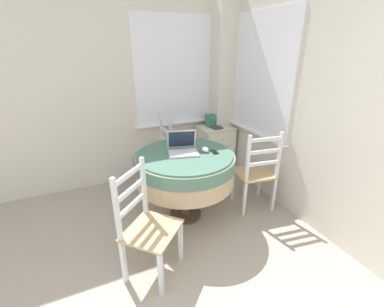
{
  "coord_description": "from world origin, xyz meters",
  "views": [
    {
      "loc": [
        0.02,
        -0.32,
        1.81
      ],
      "look_at": [
        1.1,
        2.11,
        0.69
      ],
      "focal_mm": 24.0,
      "sensor_mm": 36.0,
      "label": 1
    }
  ],
  "objects": [
    {
      "name": "book_on_cabinet",
      "position": [
        1.8,
        2.82,
        0.72
      ],
      "size": [
        0.14,
        0.19,
        0.02
      ],
      "color": "#3F3F44",
      "rests_on": "corner_cabinet"
    },
    {
      "name": "corner_room_shell",
      "position": [
        1.24,
        1.99,
        1.28
      ],
      "size": [
        4.37,
        4.98,
        2.55
      ],
      "color": "beige",
      "rests_on": "ground_plane"
    },
    {
      "name": "cell_phone",
      "position": [
        1.25,
        1.87,
        0.78
      ],
      "size": [
        0.07,
        0.11,
        0.01
      ],
      "color": "black",
      "rests_on": "round_dining_table"
    },
    {
      "name": "round_dining_table",
      "position": [
        0.95,
        1.96,
        0.62
      ],
      "size": [
        1.06,
        1.06,
        0.77
      ],
      "color": "#4C3D2D",
      "rests_on": "ground_plane"
    },
    {
      "name": "storage_box",
      "position": [
        1.81,
        2.93,
        0.79
      ],
      "size": [
        0.2,
        0.13,
        0.17
      ],
      "color": "#387A5B",
      "rests_on": "corner_cabinet"
    },
    {
      "name": "dining_chair_camera_near",
      "position": [
        0.37,
        1.37,
        0.46
      ],
      "size": [
        0.58,
        0.58,
        0.97
      ],
      "color": "tan",
      "rests_on": "ground_plane"
    },
    {
      "name": "dining_chair_near_back_window",
      "position": [
        0.9,
        2.79,
        0.46
      ],
      "size": [
        0.4,
        0.44,
        0.97
      ],
      "color": "tan",
      "rests_on": "ground_plane"
    },
    {
      "name": "laptop",
      "position": [
        0.95,
        2.01,
        0.82
      ],
      "size": [
        0.36,
        0.34,
        0.22
      ],
      "color": "silver",
      "rests_on": "round_dining_table"
    },
    {
      "name": "computer_mouse",
      "position": [
        1.17,
        1.92,
        0.8
      ],
      "size": [
        0.07,
        0.1,
        0.05
      ],
      "color": "white",
      "rests_on": "round_dining_table"
    },
    {
      "name": "corner_cabinet",
      "position": [
        1.83,
        2.88,
        0.35
      ],
      "size": [
        0.5,
        0.44,
        0.71
      ],
      "color": "silver",
      "rests_on": "ground_plane"
    },
    {
      "name": "dining_chair_near_right_window",
      "position": [
        1.77,
        1.79,
        0.46
      ],
      "size": [
        0.48,
        0.44,
        0.97
      ],
      "color": "tan",
      "rests_on": "ground_plane"
    }
  ]
}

